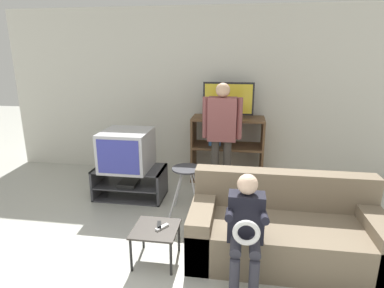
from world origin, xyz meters
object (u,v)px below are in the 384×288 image
at_px(media_shelf, 227,148).
at_px(remote_control_white, 162,227).
at_px(snack_table, 156,232).
at_px(remote_control_black, 159,225).
at_px(couch, 284,230).
at_px(television_flat, 228,101).
at_px(person_seated_child, 246,225).
at_px(tv_stand, 130,183).
at_px(folding_stool, 187,176).
at_px(person_standing_adult, 222,129).
at_px(television_main, 127,150).

height_order(media_shelf, remote_control_white, media_shelf).
distance_m(snack_table, remote_control_black, 0.07).
xyz_separation_m(media_shelf, couch, (0.65, -1.89, -0.24)).
bearing_deg(television_flat, person_seated_child, -83.59).
height_order(tv_stand, couch, couch).
bearing_deg(folding_stool, person_standing_adult, 62.23).
distance_m(tv_stand, media_shelf, 1.56).
relative_size(tv_stand, couch, 0.52).
bearing_deg(remote_control_black, remote_control_white, -50.26).
xyz_separation_m(remote_control_white, person_standing_adult, (0.44, 1.63, 0.58)).
relative_size(television_main, folding_stool, 1.06).
distance_m(tv_stand, television_main, 0.47).
height_order(snack_table, remote_control_black, remote_control_black).
bearing_deg(couch, television_main, 151.89).
xyz_separation_m(remote_control_white, couch, (1.14, 0.27, -0.09)).
bearing_deg(couch, snack_table, -166.84).
xyz_separation_m(folding_stool, snack_table, (-0.14, -0.95, -0.19)).
bearing_deg(snack_table, remote_control_black, 50.88).
distance_m(television_flat, folding_stool, 1.50).
bearing_deg(television_main, couch, -28.11).
relative_size(media_shelf, folding_stool, 1.77).
height_order(couch, person_seated_child, person_seated_child).
distance_m(media_shelf, remote_control_black, 2.21).
distance_m(television_flat, person_standing_adult, 0.63).
relative_size(tv_stand, media_shelf, 0.87).
distance_m(media_shelf, person_standing_adult, 0.69).
height_order(television_main, folding_stool, television_main).
relative_size(folding_stool, remote_control_white, 4.25).
bearing_deg(folding_stool, media_shelf, 71.02).
height_order(tv_stand, television_main, television_main).
xyz_separation_m(remote_control_black, couch, (1.18, 0.25, -0.09)).
xyz_separation_m(television_flat, snack_table, (-0.55, -2.19, -0.93)).
bearing_deg(folding_stool, couch, -32.09).
height_order(tv_stand, remote_control_black, tv_stand).
bearing_deg(remote_control_black, tv_stand, 105.83).
bearing_deg(tv_stand, remote_control_white, -59.44).
relative_size(television_main, television_flat, 0.86).
bearing_deg(person_standing_adult, snack_table, -106.98).
bearing_deg(television_main, person_standing_adult, 14.57).
xyz_separation_m(tv_stand, person_seated_child, (1.54, -1.53, 0.36)).
relative_size(media_shelf, television_flat, 1.45).
distance_m(television_main, snack_table, 1.55).
height_order(couch, person_standing_adult, person_standing_adult).
bearing_deg(television_flat, media_shelf, -75.73).
height_order(folding_stool, couch, couch).
xyz_separation_m(television_main, folding_stool, (0.87, -0.37, -0.18)).
bearing_deg(media_shelf, remote_control_black, -103.94).
relative_size(remote_control_white, person_seated_child, 0.15).
distance_m(remote_control_white, person_standing_adult, 1.78).
bearing_deg(remote_control_white, television_flat, 111.18).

